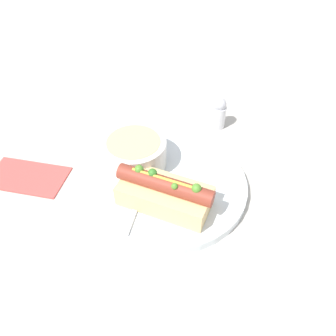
# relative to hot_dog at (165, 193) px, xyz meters

# --- Properties ---
(ground_plane) EXTENTS (4.00, 4.00, 0.00)m
(ground_plane) POSITION_rel_hot_dog_xyz_m (0.01, 0.05, -0.04)
(ground_plane) COLOR #BCB7AD
(dinner_plate) EXTENTS (0.28, 0.28, 0.02)m
(dinner_plate) POSITION_rel_hot_dog_xyz_m (0.01, 0.05, -0.03)
(dinner_plate) COLOR white
(dinner_plate) RESTS_ON ground_plane
(hot_dog) EXTENTS (0.17, 0.14, 0.07)m
(hot_dog) POSITION_rel_hot_dog_xyz_m (0.00, 0.00, 0.00)
(hot_dog) COLOR #E5C17F
(hot_dog) RESTS_ON dinner_plate
(soup_bowl) EXTENTS (0.12, 0.12, 0.05)m
(soup_bowl) POSITION_rel_hot_dog_xyz_m (-0.04, 0.11, 0.00)
(soup_bowl) COLOR silver
(soup_bowl) RESTS_ON dinner_plate
(spoon) EXTENTS (0.08, 0.16, 0.01)m
(spoon) POSITION_rel_hot_dog_xyz_m (-0.03, 0.05, -0.02)
(spoon) COLOR #B7B7BC
(spoon) RESTS_ON dinner_plate
(napkin) EXTENTS (0.17, 0.13, 0.01)m
(napkin) POSITION_rel_hot_dog_xyz_m (-0.25, 0.11, -0.04)
(napkin) COLOR #E04C47
(napkin) RESTS_ON ground_plane
(salt_shaker) EXTENTS (0.03, 0.03, 0.07)m
(salt_shaker) POSITION_rel_hot_dog_xyz_m (0.15, 0.22, -0.01)
(salt_shaker) COLOR silver
(salt_shaker) RESTS_ON ground_plane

